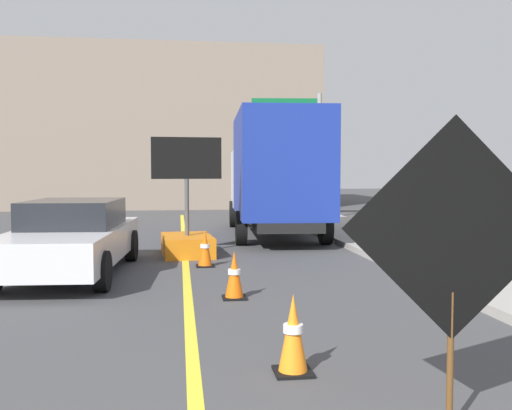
{
  "coord_description": "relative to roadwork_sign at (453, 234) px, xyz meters",
  "views": [
    {
      "loc": [
        -0.12,
        -1.6,
        1.93
      ],
      "look_at": [
        0.74,
        4.9,
        1.55
      ],
      "focal_mm": 40.81,
      "sensor_mm": 36.0,
      "label": 1
    }
  ],
  "objects": [
    {
      "name": "roadwork_sign",
      "position": [
        0.0,
        0.0,
        0.0
      ],
      "size": [
        1.63,
        0.2,
        2.33
      ],
      "color": "#593819",
      "rests_on": "ground"
    },
    {
      "name": "lane_center_stripe",
      "position": [
        -1.85,
        3.63,
        -1.47
      ],
      "size": [
        0.14,
        36.0,
        0.01
      ],
      "primitive_type": "cube",
      "color": "yellow",
      "rests_on": "ground"
    },
    {
      "name": "highway_guide_sign",
      "position": [
        2.81,
        18.79,
        1.95
      ],
      "size": [
        2.78,
        0.37,
        5.0
      ],
      "color": "gray",
      "rests_on": "ground"
    },
    {
      "name": "box_truck",
      "position": [
        0.85,
        12.98,
        0.41
      ],
      "size": [
        2.82,
        7.86,
        3.52
      ],
      "color": "black",
      "rests_on": "ground"
    },
    {
      "name": "arrow_board_trailer",
      "position": [
        -1.79,
        9.42,
        -0.99
      ],
      "size": [
        1.6,
        1.88,
        2.7
      ],
      "color": "orange",
      "rests_on": "ground"
    },
    {
      "name": "pickup_car",
      "position": [
        -3.96,
        7.19,
        -0.77
      ],
      "size": [
        2.19,
        4.98,
        1.38
      ],
      "color": "silver",
      "rests_on": "ground"
    },
    {
      "name": "traffic_cone_near_sign",
      "position": [
        -0.9,
        1.38,
        -1.09
      ],
      "size": [
        0.36,
        0.36,
        0.77
      ],
      "color": "black",
      "rests_on": "ground"
    },
    {
      "name": "traffic_cone_mid_lane",
      "position": [
        -1.15,
        4.7,
        -1.12
      ],
      "size": [
        0.36,
        0.36,
        0.72
      ],
      "color": "black",
      "rests_on": "ground"
    },
    {
      "name": "far_building_block",
      "position": [
        -4.46,
        29.67,
        2.66
      ],
      "size": [
        19.55,
        9.59,
        8.26
      ],
      "primitive_type": "cube",
      "color": "gray",
      "rests_on": "ground"
    },
    {
      "name": "traffic_cone_far_lane",
      "position": [
        -1.46,
        7.71,
        -1.11
      ],
      "size": [
        0.36,
        0.36,
        0.74
      ],
      "color": "black",
      "rests_on": "ground"
    }
  ]
}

